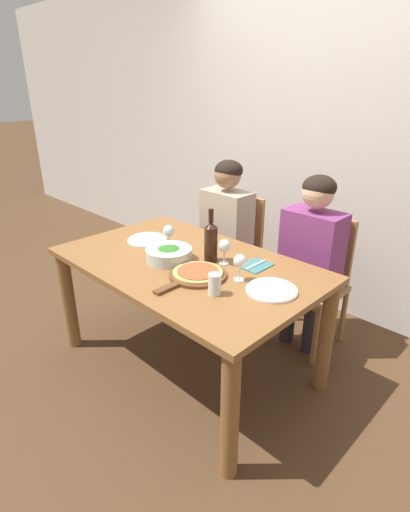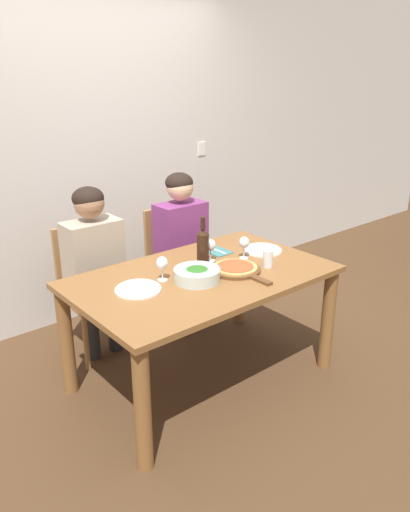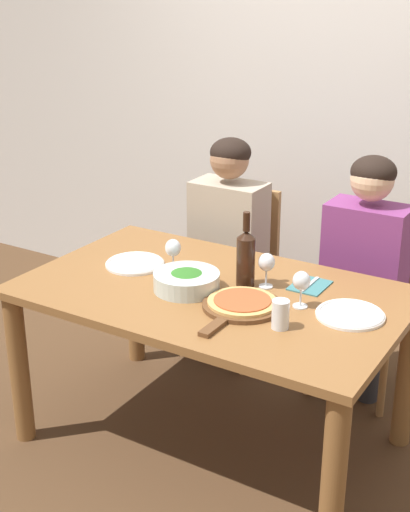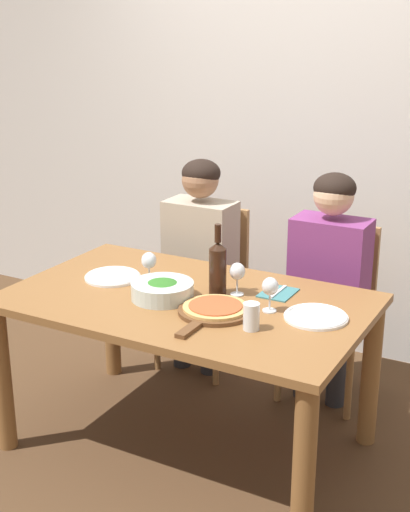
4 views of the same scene
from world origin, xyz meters
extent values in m
plane|color=#4C331E|center=(0.00, 0.00, 0.00)|extent=(40.00, 40.00, 0.00)
cube|color=silver|center=(0.00, 1.37, 1.35)|extent=(10.00, 0.05, 2.70)
cube|color=brown|center=(0.00, 0.00, 0.73)|extent=(1.59, 0.97, 0.04)
cylinder|color=brown|center=(-0.73, -0.43, 0.35)|extent=(0.09, 0.09, 0.71)
cylinder|color=brown|center=(0.73, -0.43, 0.35)|extent=(0.09, 0.09, 0.71)
cylinder|color=brown|center=(-0.73, 0.43, 0.35)|extent=(0.09, 0.09, 0.71)
cylinder|color=brown|center=(0.73, 0.43, 0.35)|extent=(0.09, 0.09, 0.71)
cube|color=#9E7042|center=(-0.35, 0.77, 0.42)|extent=(0.42, 0.42, 0.04)
cube|color=#9E7042|center=(-0.35, 0.96, 0.67)|extent=(0.38, 0.03, 0.47)
cylinder|color=#9E7042|center=(-0.54, 0.58, 0.20)|extent=(0.04, 0.04, 0.40)
cylinder|color=#9E7042|center=(-0.16, 0.58, 0.20)|extent=(0.04, 0.04, 0.40)
cylinder|color=#9E7042|center=(-0.54, 0.96, 0.20)|extent=(0.04, 0.04, 0.40)
cylinder|color=#9E7042|center=(-0.16, 0.96, 0.20)|extent=(0.04, 0.04, 0.40)
cube|color=#9E7042|center=(0.40, 0.77, 0.42)|extent=(0.42, 0.42, 0.04)
cube|color=#9E7042|center=(0.40, 0.96, 0.67)|extent=(0.38, 0.03, 0.47)
cylinder|color=#9E7042|center=(0.21, 0.58, 0.20)|extent=(0.04, 0.04, 0.40)
cylinder|color=#9E7042|center=(0.59, 0.58, 0.20)|extent=(0.04, 0.04, 0.40)
cylinder|color=#9E7042|center=(0.21, 0.96, 0.20)|extent=(0.04, 0.04, 0.40)
cylinder|color=#9E7042|center=(0.59, 0.96, 0.20)|extent=(0.04, 0.04, 0.40)
cylinder|color=#28282D|center=(-0.44, 0.69, 0.22)|extent=(0.10, 0.10, 0.44)
cylinder|color=#28282D|center=(-0.26, 0.69, 0.22)|extent=(0.10, 0.10, 0.44)
cube|color=tan|center=(-0.35, 0.75, 0.71)|extent=(0.38, 0.22, 0.54)
cylinder|color=tan|center=(-0.55, 0.50, 0.56)|extent=(0.07, 0.31, 0.14)
cylinder|color=tan|center=(-0.15, 0.50, 0.56)|extent=(0.07, 0.31, 0.14)
sphere|color=#9E7051|center=(-0.35, 0.75, 1.10)|extent=(0.20, 0.20, 0.20)
ellipsoid|color=black|center=(-0.35, 0.76, 1.13)|extent=(0.21, 0.21, 0.15)
cylinder|color=#28282D|center=(0.31, 0.69, 0.22)|extent=(0.10, 0.10, 0.44)
cylinder|color=#28282D|center=(0.49, 0.69, 0.22)|extent=(0.10, 0.10, 0.44)
cube|color=#7A3370|center=(0.40, 0.75, 0.71)|extent=(0.38, 0.22, 0.54)
cylinder|color=#7A3370|center=(0.20, 0.50, 0.56)|extent=(0.07, 0.31, 0.14)
cylinder|color=#7A3370|center=(0.60, 0.50, 0.56)|extent=(0.07, 0.31, 0.14)
sphere|color=#DBAD89|center=(0.40, 0.75, 1.10)|extent=(0.20, 0.20, 0.20)
ellipsoid|color=black|center=(0.40, 0.76, 1.13)|extent=(0.21, 0.21, 0.15)
cylinder|color=black|center=(0.10, 0.11, 0.85)|extent=(0.08, 0.08, 0.21)
cone|color=black|center=(0.10, 0.11, 0.97)|extent=(0.08, 0.08, 0.03)
cylinder|color=black|center=(0.10, 0.11, 1.03)|extent=(0.03, 0.03, 0.08)
cylinder|color=silver|center=(-0.09, -0.06, 0.78)|extent=(0.28, 0.28, 0.07)
ellipsoid|color=#2D6B23|center=(-0.09, -0.06, 0.78)|extent=(0.23, 0.23, 0.08)
cylinder|color=white|center=(-0.43, 0.05, 0.75)|extent=(0.26, 0.26, 0.01)
torus|color=white|center=(-0.43, 0.05, 0.76)|extent=(0.26, 0.26, 0.02)
cylinder|color=white|center=(0.58, 0.05, 0.75)|extent=(0.26, 0.26, 0.01)
torus|color=white|center=(0.58, 0.05, 0.76)|extent=(0.26, 0.26, 0.02)
cylinder|color=brown|center=(0.19, -0.09, 0.75)|extent=(0.32, 0.32, 0.02)
cube|color=brown|center=(0.19, -0.32, 0.75)|extent=(0.04, 0.14, 0.02)
cylinder|color=tan|center=(0.19, -0.09, 0.77)|extent=(0.28, 0.28, 0.01)
cylinder|color=#AD4C28|center=(0.19, -0.09, 0.78)|extent=(0.23, 0.23, 0.01)
cylinder|color=silver|center=(-0.25, 0.08, 0.75)|extent=(0.06, 0.06, 0.01)
cylinder|color=silver|center=(-0.25, 0.08, 0.79)|extent=(0.01, 0.01, 0.07)
ellipsoid|color=silver|center=(-0.25, 0.08, 0.86)|extent=(0.07, 0.07, 0.08)
ellipsoid|color=maroon|center=(-0.25, 0.08, 0.84)|extent=(0.06, 0.06, 0.03)
cylinder|color=silver|center=(0.38, 0.03, 0.75)|extent=(0.06, 0.06, 0.01)
cylinder|color=silver|center=(0.38, 0.03, 0.79)|extent=(0.01, 0.01, 0.07)
ellipsoid|color=silver|center=(0.38, 0.03, 0.86)|extent=(0.07, 0.07, 0.08)
ellipsoid|color=maroon|center=(0.38, 0.03, 0.84)|extent=(0.06, 0.06, 0.03)
cylinder|color=silver|center=(0.18, 0.14, 0.75)|extent=(0.06, 0.06, 0.01)
cylinder|color=silver|center=(0.18, 0.14, 0.79)|extent=(0.01, 0.01, 0.07)
ellipsoid|color=silver|center=(0.18, 0.14, 0.86)|extent=(0.07, 0.07, 0.08)
ellipsoid|color=maroon|center=(0.18, 0.14, 0.84)|extent=(0.06, 0.06, 0.03)
cylinder|color=silver|center=(0.39, -0.17, 0.80)|extent=(0.07, 0.07, 0.11)
cube|color=#387075|center=(0.33, 0.24, 0.75)|extent=(0.14, 0.18, 0.01)
cube|color=silver|center=(0.33, 0.24, 0.75)|extent=(0.01, 0.17, 0.01)
camera|label=1|loc=(1.60, -1.46, 1.72)|focal=28.00mm
camera|label=2|loc=(-1.80, -2.18, 1.92)|focal=35.00mm
camera|label=3|loc=(1.39, -2.34, 1.95)|focal=50.00mm
camera|label=4|loc=(1.48, -2.54, 1.91)|focal=50.00mm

